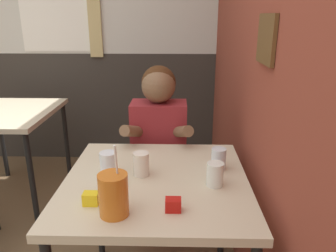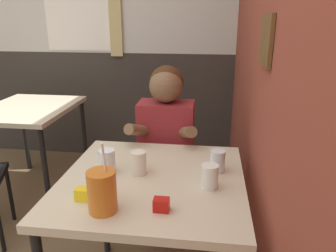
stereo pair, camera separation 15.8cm
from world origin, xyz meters
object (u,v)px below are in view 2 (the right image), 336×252
(person_seated, at_px, (166,153))
(cocktail_pitcher, at_px, (102,191))
(background_table, at_px, (29,117))
(main_table, at_px, (153,192))

(person_seated, distance_m, cocktail_pitcher, 0.91)
(background_table, distance_m, cocktail_pitcher, 1.74)
(person_seated, height_order, cocktail_pitcher, person_seated)
(main_table, relative_size, background_table, 1.00)
(background_table, bearing_deg, person_seated, -21.82)
(person_seated, xyz_separation_m, cocktail_pitcher, (-0.12, -0.88, 0.21))
(background_table, relative_size, cocktail_pitcher, 2.96)
(person_seated, bearing_deg, cocktail_pitcher, -97.81)
(main_table, height_order, background_table, same)
(background_table, height_order, cocktail_pitcher, cocktail_pitcher)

